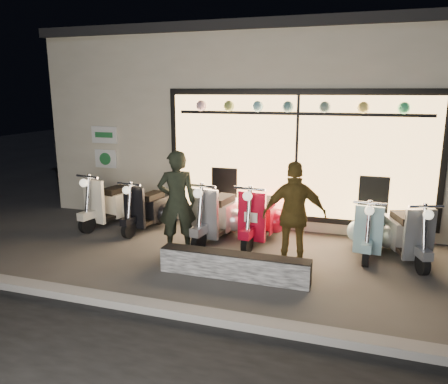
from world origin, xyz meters
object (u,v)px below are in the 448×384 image
Objects in this scene: scooter_red at (262,217)px; man at (177,202)px; graffiti_barrier at (234,266)px; woman at (294,215)px; scooter_silver at (220,215)px.

scooter_red is 1.76m from man.
man reaches higher than scooter_red.
man reaches higher than graffiti_barrier.
woman is (2.08, -0.02, -0.05)m from man.
scooter_silver is at bearing -164.90° from scooter_red.
graffiti_barrier is 1.47× the size of scooter_red.
man is 1.05× the size of woman.
scooter_red is (-0.00, 1.88, 0.26)m from graffiti_barrier.
scooter_red is at bearing -165.17° from man.
woman is at bearing -49.96° from scooter_red.
graffiti_barrier is at bearing -84.94° from scooter_red.
graffiti_barrier is 1.35× the size of woman.
woman is (1.60, -0.99, 0.41)m from scooter_silver.
graffiti_barrier is 1.90m from scooter_red.
scooter_silver is at bearing 114.92° from graffiti_barrier.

